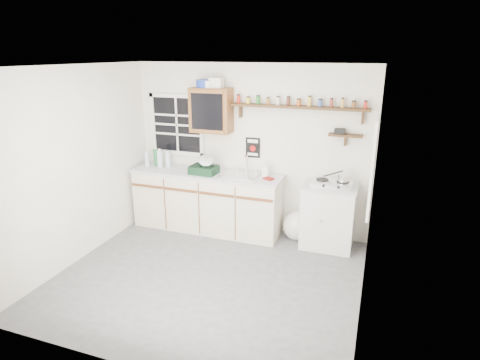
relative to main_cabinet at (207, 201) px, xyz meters
name	(u,v)px	position (x,y,z in m)	size (l,w,h in m)	color
room	(206,180)	(0.58, -1.30, 0.79)	(3.64, 3.24, 2.54)	#4C4C4E
main_cabinet	(207,201)	(0.00, 0.00, 0.00)	(2.31, 0.63, 0.92)	beige
right_cabinet	(328,216)	(1.83, 0.03, -0.01)	(0.73, 0.57, 0.91)	silver
sink	(240,175)	(0.54, 0.01, 0.47)	(0.52, 0.44, 0.29)	silver
upper_cabinet	(211,110)	(0.03, 0.14, 1.36)	(0.60, 0.32, 0.65)	brown
upper_cabinet_clutter	(209,83)	(0.01, 0.14, 1.75)	(0.40, 0.24, 0.14)	navy
spice_shelf	(298,106)	(1.31, 0.21, 1.47)	(1.91, 0.18, 0.35)	black
secondary_shelf	(344,135)	(1.94, 0.22, 1.12)	(0.45, 0.16, 0.24)	black
warning_sign	(253,148)	(0.63, 0.29, 0.82)	(0.22, 0.02, 0.30)	black
window_back	(177,125)	(-0.62, 0.29, 1.09)	(0.93, 0.03, 0.98)	black
window_right	(374,165)	(2.37, -0.75, 0.99)	(0.03, 0.78, 1.08)	black
water_bottles	(158,159)	(-0.83, 0.02, 0.59)	(0.39, 0.18, 0.30)	#B0C1CE
dish_rack	(205,167)	(0.01, -0.08, 0.55)	(0.40, 0.31, 0.29)	black
soap_bottle	(266,169)	(0.90, 0.10, 0.56)	(0.09, 0.10, 0.21)	silver
rag	(269,179)	(0.98, -0.04, 0.47)	(0.14, 0.12, 0.02)	maroon
hotplate	(332,183)	(1.86, 0.01, 0.49)	(0.56, 0.31, 0.08)	silver
saucepan	(343,178)	(1.99, 0.01, 0.56)	(0.35, 0.20, 0.15)	silver
trash_bag	(297,226)	(1.39, 0.10, -0.26)	(0.42, 0.38, 0.48)	silver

